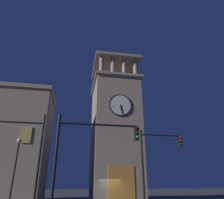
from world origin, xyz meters
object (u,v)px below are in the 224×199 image
at_px(street_lamp, 16,159).
at_px(traffic_signal_near, 156,156).
at_px(traffic_signal_far, 86,148).
at_px(clocktower, 115,134).
at_px(traffic_signal_mid, 23,146).

bearing_deg(street_lamp, traffic_signal_near, 153.35).
bearing_deg(traffic_signal_far, clocktower, -105.61).
height_order(traffic_signal_far, street_lamp, street_lamp).
relative_size(traffic_signal_near, traffic_signal_mid, 0.86).
xyz_separation_m(traffic_signal_far, street_lamp, (5.67, -9.03, 0.30)).
bearing_deg(traffic_signal_far, traffic_signal_near, -146.29).
relative_size(traffic_signal_mid, traffic_signal_far, 1.22).
xyz_separation_m(traffic_signal_near, street_lamp, (10.96, -5.50, 0.18)).
bearing_deg(street_lamp, clocktower, -139.81).
height_order(clocktower, street_lamp, clocktower).
height_order(traffic_signal_mid, street_lamp, traffic_signal_mid).
xyz_separation_m(traffic_signal_mid, street_lamp, (1.56, -5.12, -0.31)).
distance_m(traffic_signal_near, street_lamp, 12.26).
bearing_deg(traffic_signal_near, clocktower, -89.07).
xyz_separation_m(clocktower, traffic_signal_near, (-0.24, 14.56, -4.98)).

